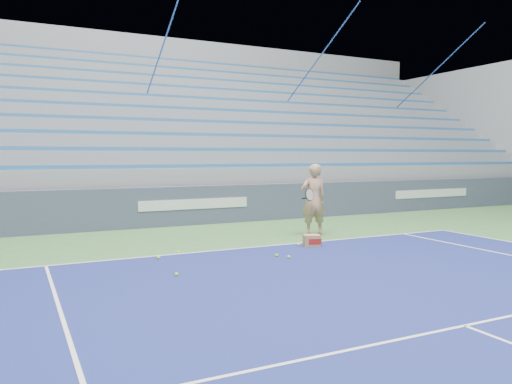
{
  "coord_description": "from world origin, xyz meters",
  "views": [
    {
      "loc": [
        -4.61,
        2.44,
        1.96
      ],
      "look_at": [
        0.27,
        12.38,
        1.15
      ],
      "focal_mm": 35.0,
      "sensor_mm": 36.0,
      "label": 1
    }
  ],
  "objects": [
    {
      "name": "sponsor_barrier",
      "position": [
        0.0,
        15.88,
        0.55
      ],
      "size": [
        30.0,
        0.32,
        1.1
      ],
      "color": "#3F4861",
      "rests_on": "ground"
    },
    {
      "name": "bleachers",
      "position": [
        0.0,
        21.6,
        2.36
      ],
      "size": [
        31.0,
        9.15,
        7.3
      ],
      "color": "gray",
      "rests_on": "ground"
    },
    {
      "name": "tennis_player",
      "position": [
        2.06,
        12.81,
        0.88
      ],
      "size": [
        0.96,
        0.88,
        1.76
      ],
      "color": "tan",
      "rests_on": "ground"
    },
    {
      "name": "ball_box",
      "position": [
        1.15,
        11.45,
        0.13
      ],
      "size": [
        0.41,
        0.36,
        0.26
      ],
      "color": "#AB8253",
      "rests_on": "ground"
    },
    {
      "name": "tennis_ball_0",
      "position": [
        -2.17,
        11.6,
        0.03
      ],
      "size": [
        0.07,
        0.07,
        0.07
      ],
      "primitive_type": "sphere",
      "color": "#C2E92F",
      "rests_on": "ground"
    },
    {
      "name": "tennis_ball_1",
      "position": [
        0.07,
        10.56,
        0.03
      ],
      "size": [
        0.07,
        0.07,
        0.07
      ],
      "primitive_type": "sphere",
      "color": "#C2E92F",
      "rests_on": "ground"
    },
    {
      "name": "tennis_ball_2",
      "position": [
        -2.26,
        10.16,
        0.03
      ],
      "size": [
        0.07,
        0.07,
        0.07
      ],
      "primitive_type": "sphere",
      "color": "#C2E92F",
      "rests_on": "ground"
    },
    {
      "name": "tennis_ball_3",
      "position": [
        0.91,
        11.6,
        0.03
      ],
      "size": [
        0.07,
        0.07,
        0.07
      ],
      "primitive_type": "sphere",
      "color": "#C2E92F",
      "rests_on": "ground"
    },
    {
      "name": "tennis_ball_4",
      "position": [
        -0.05,
        10.81,
        0.03
      ],
      "size": [
        0.07,
        0.07,
        0.07
      ],
      "primitive_type": "sphere",
      "color": "#C2E92F",
      "rests_on": "ground"
    },
    {
      "name": "tennis_ball_5",
      "position": [
        -1.67,
        11.96,
        0.03
      ],
      "size": [
        0.07,
        0.07,
        0.07
      ],
      "primitive_type": "sphere",
      "color": "#C2E92F",
      "rests_on": "ground"
    }
  ]
}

